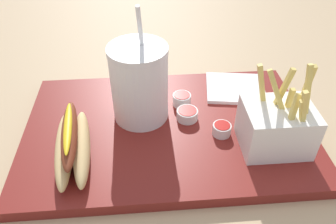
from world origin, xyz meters
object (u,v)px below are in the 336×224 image
object	(u,v)px
hot_dog_1	(72,144)
ketchup_cup_2	(182,99)
ketchup_cup_3	(222,129)
napkin_stack	(235,88)
fries_basket	(277,126)
ketchup_cup_1	(187,114)
soda_cup	(139,83)

from	to	relation	value
hot_dog_1	ketchup_cup_2	bearing A→B (deg)	32.92
hot_dog_1	ketchup_cup_3	size ratio (longest dim) A/B	5.50
ketchup_cup_2	napkin_stack	size ratio (longest dim) A/B	0.30
fries_basket	ketchup_cup_1	world-z (taller)	fries_basket
ketchup_cup_3	napkin_stack	world-z (taller)	ketchup_cup_3
hot_dog_1	ketchup_cup_3	bearing A→B (deg)	7.52
soda_cup	napkin_stack	world-z (taller)	soda_cup
ketchup_cup_2	hot_dog_1	bearing A→B (deg)	-147.08
ketchup_cup_1	ketchup_cup_2	world-z (taller)	ketchup_cup_2
ketchup_cup_1	ketchup_cup_3	xyz separation A→B (m)	(0.05, -0.04, 0.00)
soda_cup	hot_dog_1	xyz separation A→B (m)	(-0.11, -0.09, -0.04)
hot_dog_1	ketchup_cup_2	world-z (taller)	hot_dog_1
fries_basket	soda_cup	bearing A→B (deg)	156.04
soda_cup	ketchup_cup_2	world-z (taller)	soda_cup
ketchup_cup_1	hot_dog_1	bearing A→B (deg)	-157.93
ketchup_cup_3	napkin_stack	size ratio (longest dim) A/B	0.28
fries_basket	ketchup_cup_1	xyz separation A→B (m)	(-0.13, 0.08, -0.03)
napkin_stack	fries_basket	bearing A→B (deg)	-81.51
ketchup_cup_3	ketchup_cup_1	bearing A→B (deg)	139.90
ketchup_cup_2	napkin_stack	xyz separation A→B (m)	(0.11, 0.04, -0.01)
ketchup_cup_2	soda_cup	bearing A→B (deg)	-162.01
hot_dog_1	ketchup_cup_1	xyz separation A→B (m)	(0.19, 0.08, -0.02)
fries_basket	hot_dog_1	bearing A→B (deg)	179.95
ketchup_cup_1	ketchup_cup_2	bearing A→B (deg)	96.63
soda_cup	ketchup_cup_1	xyz separation A→B (m)	(0.08, -0.02, -0.06)
ketchup_cup_3	napkin_stack	xyz separation A→B (m)	(0.05, 0.13, -0.01)
soda_cup	ketchup_cup_1	size ratio (longest dim) A/B	5.46
hot_dog_1	ketchup_cup_2	xyz separation A→B (m)	(0.18, 0.12, -0.01)
ketchup_cup_2	napkin_stack	bearing A→B (deg)	19.05
hot_dog_1	ketchup_cup_1	size ratio (longest dim) A/B	4.51
ketchup_cup_2	ketchup_cup_1	bearing A→B (deg)	-83.37
ketchup_cup_1	napkin_stack	bearing A→B (deg)	37.09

